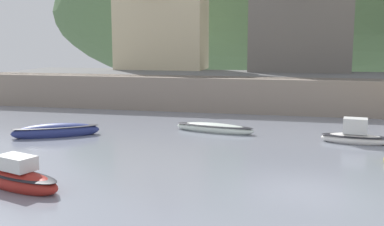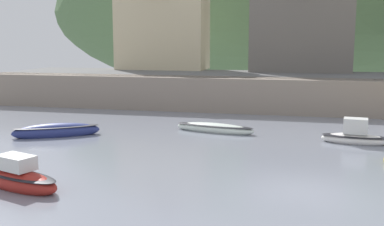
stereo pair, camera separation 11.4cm
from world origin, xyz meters
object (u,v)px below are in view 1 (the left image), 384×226
waterfront_building_left (161,15)px  motorboat_with_cabin (214,128)px  waterfront_building_centre (300,17)px  sailboat_nearest_shore (17,178)px  sailboat_far_left (355,136)px  sailboat_tall_mast (56,131)px

waterfront_building_left → motorboat_with_cabin: size_ratio=2.03×
waterfront_building_centre → motorboat_with_cabin: bearing=-105.5°
sailboat_nearest_shore → motorboat_with_cabin: bearing=85.2°
sailboat_far_left → motorboat_with_cabin: bearing=177.7°
waterfront_building_left → waterfront_building_centre: size_ratio=1.07×
waterfront_building_left → sailboat_nearest_shore: 27.97m
sailboat_far_left → sailboat_nearest_shore: bearing=-133.6°
sailboat_far_left → waterfront_building_centre: bearing=106.5°
waterfront_building_left → sailboat_far_left: 23.69m
waterfront_building_left → motorboat_with_cabin: bearing=-64.1°
sailboat_tall_mast → sailboat_far_left: size_ratio=1.31×
waterfront_building_left → sailboat_tall_mast: 20.13m
sailboat_tall_mast → motorboat_with_cabin: bearing=-10.0°
waterfront_building_left → sailboat_nearest_shore: bearing=-84.0°
sailboat_nearest_shore → sailboat_tall_mast: bearing=129.6°
sailboat_nearest_shore → waterfront_building_left: bearing=114.9°
waterfront_building_left → waterfront_building_centre: 12.11m
motorboat_with_cabin → sailboat_tall_mast: (-7.91, -3.04, 0.07)m
motorboat_with_cabin → sailboat_nearest_shore: bearing=-102.1°
waterfront_building_centre → motorboat_with_cabin: (-4.41, -15.86, -6.68)m
motorboat_with_cabin → sailboat_tall_mast: 8.47m
waterfront_building_centre → sailboat_tall_mast: (-12.32, -18.90, -6.61)m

